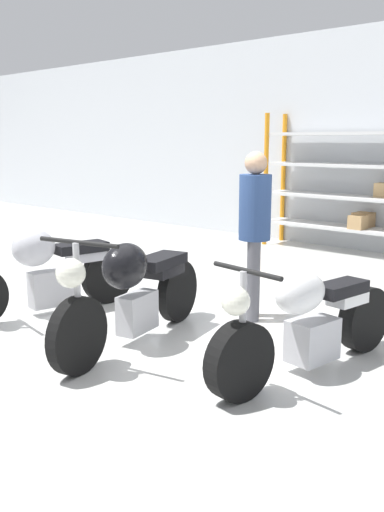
{
  "coord_description": "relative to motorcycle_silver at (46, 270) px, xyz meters",
  "views": [
    {
      "loc": [
        3.61,
        -3.63,
        1.79
      ],
      "look_at": [
        0.0,
        0.4,
        0.7
      ],
      "focal_mm": 40.0,
      "sensor_mm": 36.0,
      "label": 1
    }
  ],
  "objects": [
    {
      "name": "motorcycle_black",
      "position": [
        1.35,
        -0.02,
        0.04
      ],
      "size": [
        0.83,
        2.13,
        1.06
      ],
      "rotation": [
        0.0,
        0.0,
        -1.35
      ],
      "color": "black",
      "rests_on": "ground_plane"
    },
    {
      "name": "person_browsing",
      "position": [
        1.69,
        1.32,
        0.52
      ],
      "size": [
        0.44,
        0.44,
        1.69
      ],
      "rotation": [
        0.0,
        0.0,
        3.73
      ],
      "color": "#595960",
      "rests_on": "ground_plane"
    },
    {
      "name": "ground_plane",
      "position": [
        1.38,
        0.34,
        -0.48
      ],
      "size": [
        30.0,
        30.0,
        0.0
      ],
      "primitive_type": "plane",
      "color": "silver"
    },
    {
      "name": "motorcycle_white",
      "position": [
        2.84,
        0.46,
        -0.06
      ],
      "size": [
        0.63,
        2.08,
        0.94
      ],
      "rotation": [
        0.0,
        0.0,
        -1.71
      ],
      "color": "black",
      "rests_on": "ground_plane"
    },
    {
      "name": "motorcycle_silver",
      "position": [
        0.0,
        0.0,
        0.0
      ],
      "size": [
        0.69,
        2.05,
        1.04
      ],
      "rotation": [
        0.0,
        0.0,
        -1.75
      ],
      "color": "black",
      "rests_on": "ground_plane"
    }
  ]
}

